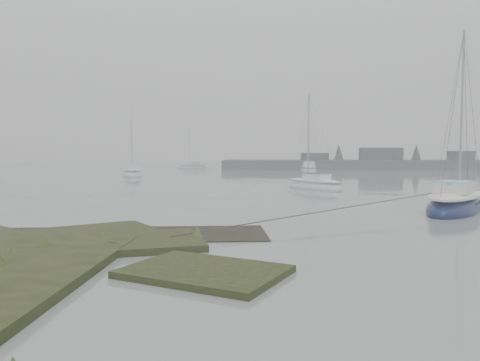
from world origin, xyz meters
The scene contains 7 objects.
ground centered at (0.00, 30.00, 0.00)m, with size 160.00×160.00×0.00m, color slate.
far_shoreline centered at (26.84, 61.90, 0.85)m, with size 60.00×8.00×4.15m.
sailboat_main centered at (10.88, 11.16, 0.29)m, with size 5.35×6.63×9.20m.
sailboat_white centered at (5.78, 23.71, 0.24)m, with size 4.59×5.42×7.62m.
sailboat_far_a centered at (-12.59, 40.65, 0.27)m, with size 3.81×6.54×8.78m.
sailboat_far_b centered at (8.13, 51.18, 0.28)m, with size 2.22×6.40×8.97m.
sailboat_far_c centered at (-8.94, 62.78, 0.20)m, with size 4.73×1.70×6.60m.
Camera 1 is at (1.77, -10.98, 2.84)m, focal length 35.00 mm.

